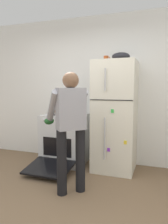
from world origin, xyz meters
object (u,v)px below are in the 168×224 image
object	(u,v)px
person_cook	(70,122)
pepper_mill	(55,108)
coffee_mug	(106,59)
refrigerator	(115,116)
stove_range	(64,139)
red_pot	(72,112)
mixing_bowl	(121,57)

from	to	relation	value
person_cook	pepper_mill	xyz separation A→B (m)	(-0.84, 1.21, 0.04)
person_cook	coffee_mug	bearing A→B (deg)	78.58
refrigerator	person_cook	bearing A→B (deg)	-111.22
stove_range	red_pot	world-z (taller)	red_pot
refrigerator	stove_range	size ratio (longest dim) A/B	1.51
refrigerator	red_pot	bearing A→B (deg)	-176.33
stove_range	mixing_bowl	distance (m)	1.78
person_cook	red_pot	distance (m)	1.03
refrigerator	person_cook	world-z (taller)	refrigerator
pepper_mill	mixing_bowl	size ratio (longest dim) A/B	0.53
mixing_bowl	pepper_mill	bearing A→B (deg)	171.35
mixing_bowl	red_pot	bearing A→B (deg)	-176.65
person_cook	coffee_mug	xyz separation A→B (m)	(0.21, 1.06, 0.93)
refrigerator	mixing_bowl	xyz separation A→B (m)	(0.08, 0.00, 0.98)
mixing_bowl	coffee_mug	bearing A→B (deg)	169.01
person_cook	pepper_mill	world-z (taller)	person_cook
refrigerator	stove_range	xyz separation A→B (m)	(-0.93, -0.02, -0.47)
refrigerator	person_cook	size ratio (longest dim) A/B	1.15
refrigerator	red_pot	size ratio (longest dim) A/B	5.55
refrigerator	coffee_mug	bearing A→B (deg)	164.17
red_pot	pepper_mill	xyz separation A→B (m)	(-0.46, 0.25, 0.03)
stove_range	refrigerator	bearing A→B (deg)	1.08
red_pot	mixing_bowl	world-z (taller)	mixing_bowl
person_cook	pepper_mill	distance (m)	1.47
person_cook	pepper_mill	size ratio (longest dim) A/B	10.23
mixing_bowl	refrigerator	bearing A→B (deg)	-179.79
refrigerator	pepper_mill	world-z (taller)	refrigerator
coffee_mug	pepper_mill	world-z (taller)	coffee_mug
mixing_bowl	stove_range	bearing A→B (deg)	-178.99
coffee_mug	mixing_bowl	xyz separation A→B (m)	(0.26, -0.05, 0.02)
pepper_mill	mixing_bowl	xyz separation A→B (m)	(1.31, -0.20, 0.91)
person_cook	refrigerator	bearing A→B (deg)	68.78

